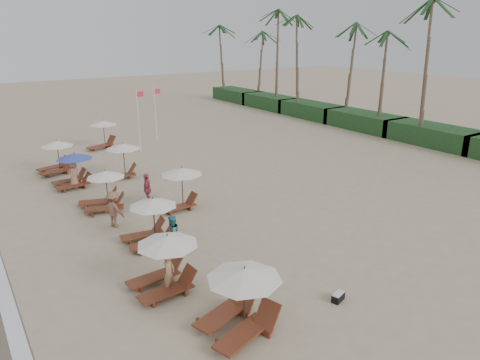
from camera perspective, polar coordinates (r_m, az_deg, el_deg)
ground at (r=20.50m, az=5.38°, el=-7.61°), size 160.00×160.00×0.00m
shrub_hedge at (r=45.04m, az=15.78°, el=7.36°), size 3.20×53.00×1.60m
palm_row at (r=44.82m, az=15.85°, el=19.05°), size 7.00×52.00×12.30m
lounger_station_0 at (r=14.28m, az=-0.40°, el=-15.44°), size 2.87×2.62×2.10m
lounger_station_1 at (r=16.47m, az=-10.01°, el=-10.70°), size 2.64×2.27×2.11m
lounger_station_2 at (r=19.95m, az=-11.68°, el=-5.46°), size 2.54×2.12×2.11m
lounger_station_3 at (r=24.50m, az=-17.39°, el=-1.50°), size 2.55×2.49×2.09m
lounger_station_4 at (r=28.68m, az=-20.91°, el=1.13°), size 2.55×2.16×2.09m
lounger_station_5 at (r=32.01m, az=-22.84°, el=2.65°), size 2.59×2.31×2.16m
inland_station_0 at (r=23.45m, az=-7.74°, el=-0.55°), size 2.63×2.24×2.22m
inland_station_1 at (r=29.37m, az=-15.09°, el=2.79°), size 2.75×2.24×2.22m
inland_station_2 at (r=37.52m, az=-17.48°, el=5.80°), size 2.91×2.28×2.22m
beachgoer_near at (r=16.41m, az=-9.16°, el=-11.79°), size 0.67×0.67×1.57m
beachgoer_mid_a at (r=19.18m, az=-8.77°, el=-6.93°), size 1.00×0.93×1.65m
beachgoer_mid_b at (r=22.16m, az=-16.01°, el=-3.67°), size 1.13×1.34×1.80m
beachgoer_far_a at (r=24.51m, az=-11.91°, el=-1.18°), size 0.84×1.14×1.80m
beachgoer_far_b at (r=28.50m, az=-20.70°, el=0.75°), size 0.96×1.02×1.76m
duffel_bag at (r=16.45m, az=12.58°, el=-14.53°), size 0.60×0.43×0.30m
flag_pole_near at (r=35.39m, az=-12.98°, el=7.83°), size 0.60×0.08×4.91m
flag_pole_far at (r=38.93m, az=-10.85°, el=8.72°), size 0.60×0.08×4.66m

